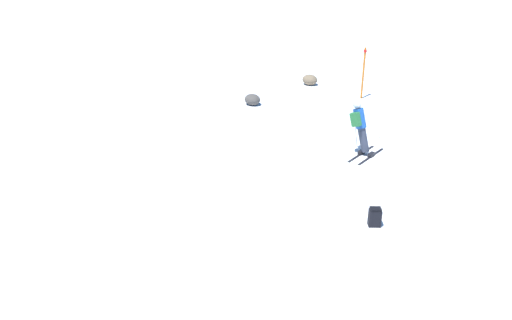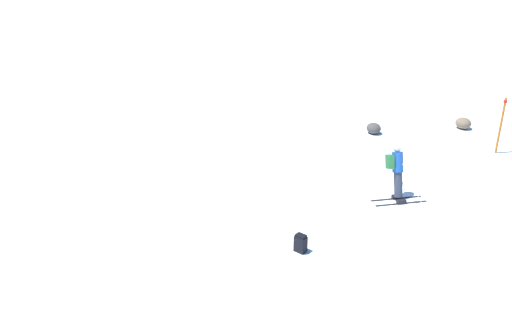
% 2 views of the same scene
% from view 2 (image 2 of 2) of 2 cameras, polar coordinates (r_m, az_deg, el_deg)
% --- Properties ---
extents(ground_plane, '(300.00, 300.00, 0.00)m').
position_cam_2_polar(ground_plane, '(15.76, 17.26, -6.20)').
color(ground_plane, white).
extents(skier, '(1.28, 1.77, 1.83)m').
position_cam_2_polar(skier, '(16.41, 15.82, -0.98)').
color(skier, black).
rests_on(skier, ground).
extents(spare_backpack, '(0.37, 0.37, 0.50)m').
position_cam_2_polar(spare_backpack, '(13.33, 5.12, -9.46)').
color(spare_backpack, black).
rests_on(spare_backpack, ground).
extents(exposed_boulder_0, '(0.72, 0.61, 0.47)m').
position_cam_2_polar(exposed_boulder_0, '(22.64, 13.30, 3.55)').
color(exposed_boulder_0, '#4C4742').
rests_on(exposed_boulder_0, ground).
extents(exposed_boulder_1, '(0.77, 0.65, 0.50)m').
position_cam_2_polar(exposed_boulder_1, '(24.56, 22.61, 3.91)').
color(exposed_boulder_1, '#7A664C').
rests_on(exposed_boulder_1, ground).
extents(trail_marker, '(0.13, 0.13, 2.27)m').
position_cam_2_polar(trail_marker, '(21.66, 26.22, 3.77)').
color(trail_marker, orange).
rests_on(trail_marker, ground).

